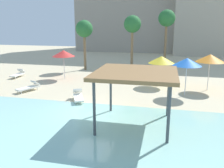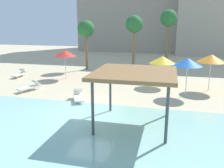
{
  "view_description": "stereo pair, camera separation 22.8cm",
  "coord_description": "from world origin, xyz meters",
  "px_view_note": "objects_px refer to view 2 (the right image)",
  "views": [
    {
      "loc": [
        4.17,
        -12.66,
        5.13
      ],
      "look_at": [
        0.83,
        2.0,
        1.3
      ],
      "focal_mm": 37.94,
      "sensor_mm": 36.0,
      "label": 1
    },
    {
      "loc": [
        4.39,
        -12.61,
        5.13
      ],
      "look_at": [
        0.83,
        2.0,
        1.3
      ],
      "focal_mm": 37.94,
      "sensor_mm": 36.0,
      "label": 2
    }
  ],
  "objects_px": {
    "shade_pavilion": "(135,75)",
    "lounge_chair_3": "(78,96)",
    "lounge_chair_1": "(20,73)",
    "palm_tree_0": "(86,30)",
    "lounge_chair_0": "(30,86)",
    "beach_umbrella_red_4": "(65,53)",
    "palm_tree_1": "(169,20)",
    "beach_umbrella_yellow_5": "(162,60)",
    "beach_umbrella_blue_2": "(188,62)",
    "palm_tree_2": "(134,25)",
    "beach_umbrella_orange_7": "(211,58)"
  },
  "relations": [
    {
      "from": "shade_pavilion",
      "to": "beach_umbrella_red_4",
      "type": "xyz_separation_m",
      "value": [
        -8.01,
        9.27,
        -0.24
      ]
    },
    {
      "from": "beach_umbrella_yellow_5",
      "to": "lounge_chair_0",
      "type": "relative_size",
      "value": 1.28
    },
    {
      "from": "beach_umbrella_red_4",
      "to": "shade_pavilion",
      "type": "bearing_deg",
      "value": -49.18
    },
    {
      "from": "beach_umbrella_red_4",
      "to": "palm_tree_2",
      "type": "relative_size",
      "value": 0.45
    },
    {
      "from": "beach_umbrella_red_4",
      "to": "palm_tree_0",
      "type": "height_order",
      "value": "palm_tree_0"
    },
    {
      "from": "lounge_chair_0",
      "to": "beach_umbrella_blue_2",
      "type": "bearing_deg",
      "value": 120.22
    },
    {
      "from": "shade_pavilion",
      "to": "lounge_chair_3",
      "type": "height_order",
      "value": "shade_pavilion"
    },
    {
      "from": "lounge_chair_1",
      "to": "palm_tree_0",
      "type": "xyz_separation_m",
      "value": [
        5.17,
        5.26,
        4.16
      ]
    },
    {
      "from": "shade_pavilion",
      "to": "beach_umbrella_blue_2",
      "type": "distance_m",
      "value": 6.71
    },
    {
      "from": "lounge_chair_3",
      "to": "shade_pavilion",
      "type": "bearing_deg",
      "value": 28.64
    },
    {
      "from": "palm_tree_2",
      "to": "lounge_chair_3",
      "type": "bearing_deg",
      "value": -99.31
    },
    {
      "from": "beach_umbrella_blue_2",
      "to": "palm_tree_0",
      "type": "distance_m",
      "value": 13.42
    },
    {
      "from": "palm_tree_0",
      "to": "palm_tree_1",
      "type": "xyz_separation_m",
      "value": [
        8.88,
        2.85,
        1.09
      ]
    },
    {
      "from": "beach_umbrella_red_4",
      "to": "beach_umbrella_yellow_5",
      "type": "xyz_separation_m",
      "value": [
        9.08,
        -0.66,
        -0.21
      ]
    },
    {
      "from": "shade_pavilion",
      "to": "lounge_chair_3",
      "type": "distance_m",
      "value": 5.85
    },
    {
      "from": "beach_umbrella_yellow_5",
      "to": "palm_tree_1",
      "type": "relative_size",
      "value": 0.38
    },
    {
      "from": "palm_tree_1",
      "to": "palm_tree_0",
      "type": "bearing_deg",
      "value": -162.24
    },
    {
      "from": "shade_pavilion",
      "to": "beach_umbrella_orange_7",
      "type": "distance_m",
      "value": 9.33
    },
    {
      "from": "shade_pavilion",
      "to": "beach_umbrella_red_4",
      "type": "bearing_deg",
      "value": 130.82
    },
    {
      "from": "beach_umbrella_yellow_5",
      "to": "palm_tree_0",
      "type": "xyz_separation_m",
      "value": [
        -8.67,
        5.54,
        2.27
      ]
    },
    {
      "from": "lounge_chair_3",
      "to": "palm_tree_2",
      "type": "bearing_deg",
      "value": 145.72
    },
    {
      "from": "palm_tree_0",
      "to": "palm_tree_1",
      "type": "height_order",
      "value": "palm_tree_1"
    },
    {
      "from": "lounge_chair_1",
      "to": "beach_umbrella_red_4",
      "type": "bearing_deg",
      "value": 92.93
    },
    {
      "from": "beach_umbrella_red_4",
      "to": "palm_tree_2",
      "type": "distance_m",
      "value": 8.56
    },
    {
      "from": "lounge_chair_1",
      "to": "palm_tree_0",
      "type": "distance_m",
      "value": 8.47
    },
    {
      "from": "lounge_chair_3",
      "to": "palm_tree_2",
      "type": "distance_m",
      "value": 13.0
    },
    {
      "from": "beach_umbrella_red_4",
      "to": "palm_tree_1",
      "type": "bearing_deg",
      "value": 39.72
    },
    {
      "from": "lounge_chair_1",
      "to": "shade_pavilion",
      "type": "bearing_deg",
      "value": 53.48
    },
    {
      "from": "lounge_chair_0",
      "to": "palm_tree_1",
      "type": "height_order",
      "value": "palm_tree_1"
    },
    {
      "from": "beach_umbrella_blue_2",
      "to": "beach_umbrella_orange_7",
      "type": "relative_size",
      "value": 0.97
    },
    {
      "from": "beach_umbrella_blue_2",
      "to": "palm_tree_1",
      "type": "bearing_deg",
      "value": 98.46
    },
    {
      "from": "beach_umbrella_red_4",
      "to": "palm_tree_1",
      "type": "relative_size",
      "value": 0.41
    },
    {
      "from": "beach_umbrella_blue_2",
      "to": "beach_umbrella_yellow_5",
      "type": "height_order",
      "value": "beach_umbrella_blue_2"
    },
    {
      "from": "beach_umbrella_yellow_5",
      "to": "lounge_chair_0",
      "type": "xyz_separation_m",
      "value": [
        -10.01,
        -3.98,
        -1.9
      ]
    },
    {
      "from": "beach_umbrella_red_4",
      "to": "palm_tree_0",
      "type": "relative_size",
      "value": 0.49
    },
    {
      "from": "beach_umbrella_orange_7",
      "to": "palm_tree_0",
      "type": "relative_size",
      "value": 0.51
    },
    {
      "from": "lounge_chair_0",
      "to": "lounge_chair_3",
      "type": "relative_size",
      "value": 1.0
    },
    {
      "from": "palm_tree_0",
      "to": "beach_umbrella_orange_7",
      "type": "bearing_deg",
      "value": -26.39
    },
    {
      "from": "beach_umbrella_red_4",
      "to": "beach_umbrella_yellow_5",
      "type": "bearing_deg",
      "value": -4.17
    },
    {
      "from": "beach_umbrella_blue_2",
      "to": "beach_umbrella_red_4",
      "type": "relative_size",
      "value": 1.02
    },
    {
      "from": "beach_umbrella_red_4",
      "to": "lounge_chair_3",
      "type": "distance_m",
      "value": 7.43
    },
    {
      "from": "lounge_chair_1",
      "to": "palm_tree_1",
      "type": "bearing_deg",
      "value": 118.3
    },
    {
      "from": "lounge_chair_1",
      "to": "lounge_chair_3",
      "type": "bearing_deg",
      "value": 54.29
    },
    {
      "from": "beach_umbrella_red_4",
      "to": "lounge_chair_1",
      "type": "bearing_deg",
      "value": -175.4
    },
    {
      "from": "beach_umbrella_yellow_5",
      "to": "lounge_chair_1",
      "type": "xyz_separation_m",
      "value": [
        -13.84,
        0.28,
        -1.9
      ]
    },
    {
      "from": "beach_umbrella_blue_2",
      "to": "palm_tree_2",
      "type": "bearing_deg",
      "value": 120.0
    },
    {
      "from": "beach_umbrella_blue_2",
      "to": "palm_tree_0",
      "type": "height_order",
      "value": "palm_tree_0"
    },
    {
      "from": "palm_tree_1",
      "to": "palm_tree_2",
      "type": "xyz_separation_m",
      "value": [
        -3.64,
        -1.83,
        -0.61
      ]
    },
    {
      "from": "shade_pavilion",
      "to": "beach_umbrella_yellow_5",
      "type": "bearing_deg",
      "value": 82.91
    },
    {
      "from": "lounge_chair_0",
      "to": "beach_umbrella_orange_7",
      "type": "bearing_deg",
      "value": 127.27
    }
  ]
}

